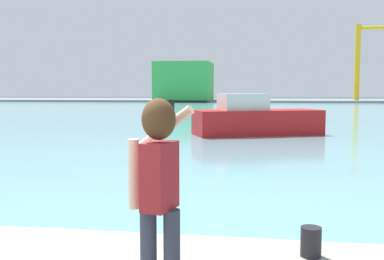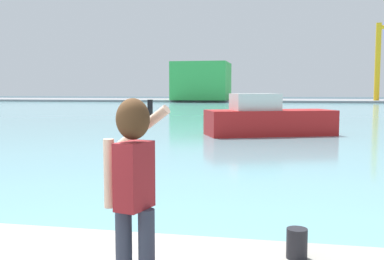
{
  "view_description": "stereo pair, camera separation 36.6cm",
  "coord_description": "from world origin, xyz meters",
  "px_view_note": "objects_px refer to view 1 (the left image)",
  "views": [
    {
      "loc": [
        1.95,
        -3.37,
        2.32
      ],
      "look_at": [
        0.66,
        5.06,
        1.56
      ],
      "focal_mm": 41.69,
      "sensor_mm": 36.0,
      "label": 1
    },
    {
      "loc": [
        2.31,
        -3.3,
        2.32
      ],
      "look_at": [
        0.66,
        5.06,
        1.56
      ],
      "focal_mm": 41.69,
      "sensor_mm": 36.0,
      "label": 2
    }
  ],
  "objects_px": {
    "person_photographer": "(159,180)",
    "boat_moored": "(255,119)",
    "warehouse_left": "(184,81)",
    "port_crane": "(367,53)",
    "harbor_bollard": "(311,242)"
  },
  "relations": [
    {
      "from": "person_photographer",
      "to": "boat_moored",
      "type": "height_order",
      "value": "person_photographer"
    },
    {
      "from": "warehouse_left",
      "to": "boat_moored",
      "type": "bearing_deg",
      "value": -77.22
    },
    {
      "from": "boat_moored",
      "to": "port_crane",
      "type": "bearing_deg",
      "value": 51.4
    },
    {
      "from": "harbor_bollard",
      "to": "warehouse_left",
      "type": "height_order",
      "value": "warehouse_left"
    },
    {
      "from": "harbor_bollard",
      "to": "port_crane",
      "type": "xyz_separation_m",
      "value": [
        19.44,
        84.95,
        8.81
      ]
    },
    {
      "from": "boat_moored",
      "to": "warehouse_left",
      "type": "distance_m",
      "value": 67.94
    },
    {
      "from": "warehouse_left",
      "to": "port_crane",
      "type": "relative_size",
      "value": 0.75
    },
    {
      "from": "person_photographer",
      "to": "boat_moored",
      "type": "bearing_deg",
      "value": 13.21
    },
    {
      "from": "person_photographer",
      "to": "warehouse_left",
      "type": "xyz_separation_m",
      "value": [
        -14.43,
        85.99,
        2.6
      ]
    },
    {
      "from": "harbor_bollard",
      "to": "port_crane",
      "type": "relative_size",
      "value": 0.02
    },
    {
      "from": "person_photographer",
      "to": "warehouse_left",
      "type": "bearing_deg",
      "value": 24.42
    },
    {
      "from": "person_photographer",
      "to": "port_crane",
      "type": "relative_size",
      "value": 0.12
    },
    {
      "from": "warehouse_left",
      "to": "port_crane",
      "type": "bearing_deg",
      "value": 0.46
    },
    {
      "from": "harbor_bollard",
      "to": "boat_moored",
      "type": "bearing_deg",
      "value": 92.49
    },
    {
      "from": "boat_moored",
      "to": "person_photographer",
      "type": "bearing_deg",
      "value": -113.34
    }
  ]
}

